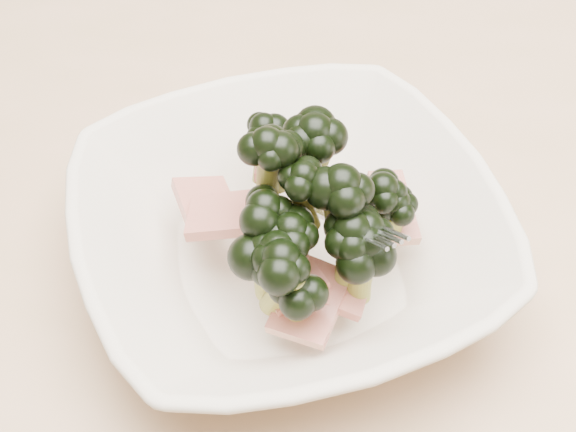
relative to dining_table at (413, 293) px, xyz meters
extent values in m
cube|color=tan|center=(0.00, 0.00, 0.08)|extent=(1.20, 0.80, 0.04)
imported|color=beige|center=(-0.09, -0.06, 0.13)|extent=(0.34, 0.34, 0.06)
cylinder|color=olive|center=(-0.08, -0.08, 0.18)|extent=(0.02, 0.01, 0.04)
ellipsoid|color=black|center=(-0.08, -0.08, 0.20)|extent=(0.03, 0.03, 0.02)
cylinder|color=olive|center=(-0.05, -0.09, 0.15)|extent=(0.01, 0.02, 0.04)
ellipsoid|color=black|center=(-0.05, -0.09, 0.17)|extent=(0.03, 0.03, 0.03)
cylinder|color=olive|center=(-0.05, -0.10, 0.14)|extent=(0.02, 0.02, 0.04)
ellipsoid|color=black|center=(-0.05, -0.10, 0.17)|extent=(0.04, 0.04, 0.03)
cylinder|color=olive|center=(-0.10, -0.11, 0.15)|extent=(0.02, 0.02, 0.03)
ellipsoid|color=black|center=(-0.10, -0.11, 0.17)|extent=(0.04, 0.04, 0.03)
cylinder|color=olive|center=(-0.10, -0.09, 0.16)|extent=(0.01, 0.02, 0.03)
ellipsoid|color=black|center=(-0.10, -0.09, 0.18)|extent=(0.03, 0.03, 0.03)
cylinder|color=olive|center=(-0.08, -0.13, 0.14)|extent=(0.02, 0.02, 0.03)
ellipsoid|color=black|center=(-0.08, -0.13, 0.16)|extent=(0.03, 0.03, 0.03)
cylinder|color=olive|center=(-0.10, -0.07, 0.18)|extent=(0.02, 0.01, 0.04)
ellipsoid|color=black|center=(-0.10, -0.07, 0.21)|extent=(0.03, 0.03, 0.03)
cylinder|color=olive|center=(-0.09, -0.12, 0.15)|extent=(0.03, 0.03, 0.05)
ellipsoid|color=black|center=(-0.09, -0.12, 0.18)|extent=(0.04, 0.04, 0.03)
cylinder|color=olive|center=(-0.09, -0.10, 0.16)|extent=(0.02, 0.02, 0.03)
ellipsoid|color=black|center=(-0.09, -0.10, 0.18)|extent=(0.03, 0.03, 0.03)
cylinder|color=olive|center=(-0.03, -0.06, 0.14)|extent=(0.01, 0.02, 0.04)
ellipsoid|color=black|center=(-0.03, -0.06, 0.16)|extent=(0.03, 0.03, 0.02)
cylinder|color=olive|center=(-0.08, -0.04, 0.17)|extent=(0.03, 0.02, 0.05)
ellipsoid|color=black|center=(-0.08, -0.04, 0.20)|extent=(0.04, 0.04, 0.03)
cylinder|color=olive|center=(-0.11, -0.01, 0.15)|extent=(0.02, 0.02, 0.04)
ellipsoid|color=black|center=(-0.11, -0.01, 0.17)|extent=(0.03, 0.03, 0.02)
cylinder|color=olive|center=(-0.05, -0.10, 0.15)|extent=(0.02, 0.02, 0.04)
ellipsoid|color=black|center=(-0.05, -0.10, 0.18)|extent=(0.04, 0.04, 0.03)
cylinder|color=olive|center=(-0.06, -0.08, 0.16)|extent=(0.02, 0.02, 0.05)
ellipsoid|color=black|center=(-0.06, -0.08, 0.19)|extent=(0.04, 0.04, 0.03)
cylinder|color=olive|center=(-0.10, -0.06, 0.18)|extent=(0.02, 0.02, 0.04)
ellipsoid|color=black|center=(-0.10, -0.06, 0.20)|extent=(0.03, 0.03, 0.03)
cylinder|color=olive|center=(-0.04, -0.06, 0.15)|extent=(0.02, 0.02, 0.04)
ellipsoid|color=black|center=(-0.04, -0.06, 0.17)|extent=(0.03, 0.03, 0.03)
cube|color=maroon|center=(-0.09, -0.11, 0.14)|extent=(0.04, 0.04, 0.01)
cube|color=maroon|center=(-0.13, -0.07, 0.15)|extent=(0.04, 0.04, 0.02)
cube|color=maroon|center=(-0.08, -0.12, 0.13)|extent=(0.05, 0.05, 0.02)
cube|color=maroon|center=(-0.15, -0.05, 0.14)|extent=(0.05, 0.05, 0.02)
cube|color=maroon|center=(-0.07, -0.10, 0.14)|extent=(0.05, 0.03, 0.02)
cube|color=maroon|center=(-0.10, -0.01, 0.14)|extent=(0.04, 0.03, 0.01)
cube|color=maroon|center=(-0.03, -0.04, 0.14)|extent=(0.04, 0.06, 0.02)
camera|label=1|loc=(-0.06, -0.39, 0.50)|focal=50.00mm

